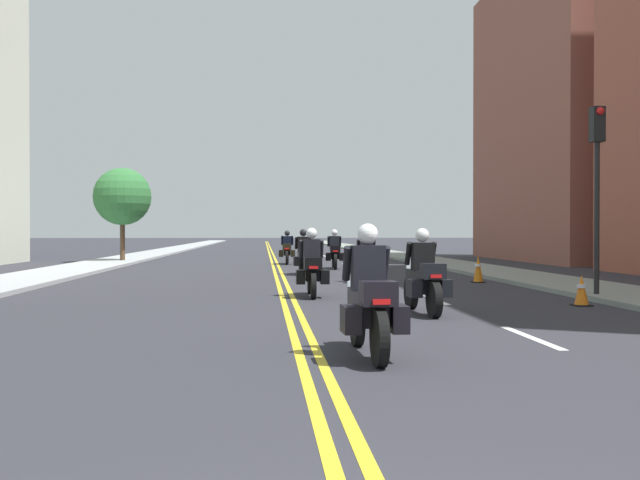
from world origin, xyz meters
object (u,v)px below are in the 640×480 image
Objects in this scene: motorcycle_6 at (287,250)px; traffic_cone_0 at (582,290)px; motorcycle_3 at (367,261)px; traffic_cone_1 at (478,269)px; traffic_light_near at (597,165)px; street_tree_1 at (122,197)px; motorcycle_5 at (335,253)px; motorcycle_1 at (424,279)px; motorcycle_0 at (369,303)px; motorcycle_2 at (312,269)px; motorcycle_4 at (303,257)px.

motorcycle_6 is 20.92m from traffic_cone_0.
traffic_cone_1 is at bearing -2.92° from motorcycle_3.
motorcycle_6 is 0.53× the size of traffic_light_near.
traffic_cone_0 is 0.14× the size of street_tree_1.
motorcycle_5 is at bearing 108.09° from traffic_light_near.
traffic_light_near reaches higher than motorcycle_1.
motorcycle_1 is 21.49m from motorcycle_6.
motorcycle_0 reaches higher than motorcycle_2.
traffic_cone_1 is (5.20, 13.00, -0.26)m from motorcycle_0.
motorcycle_0 reaches higher than traffic_cone_1.
street_tree_1 reaches higher than motorcycle_1.
motorcycle_1 is at bearing 68.11° from motorcycle_0.
motorcycle_0 is 3.48× the size of traffic_cone_0.
motorcycle_1 is 1.00× the size of motorcycle_5.
traffic_light_near is at bearing -55.44° from street_tree_1.
motorcycle_6 is 14.15m from traffic_cone_1.
motorcycle_2 is 0.45× the size of street_tree_1.
traffic_cone_1 is at bearing 101.04° from traffic_light_near.
street_tree_1 reaches higher than traffic_cone_0.
motorcycle_4 is at bearing 93.60° from motorcycle_1.
traffic_light_near is 25.61m from street_tree_1.
traffic_light_near is at bearing -68.11° from motorcycle_6.
motorcycle_0 is at bearing -131.84° from traffic_cone_0.
motorcycle_2 is 1.00× the size of motorcycle_4.
motorcycle_6 is 2.81× the size of traffic_cone_1.
motorcycle_4 is 8.63m from motorcycle_6.
street_tree_1 reaches higher than traffic_light_near.
motorcycle_5 is at bearing 93.82° from motorcycle_3.
traffic_cone_1 is (3.49, 8.31, -0.24)m from motorcycle_1.
traffic_cone_1 is at bearing 90.65° from traffic_cone_0.
motorcycle_2 is 5.25m from motorcycle_3.
traffic_cone_0 is at bearing -124.20° from traffic_light_near.
motorcycle_1 is at bearing -88.34° from motorcycle_3.
motorcycle_3 is 0.48× the size of traffic_light_near.
traffic_cone_0 is at bearing 15.33° from motorcycle_1.
motorcycle_3 is 0.44× the size of street_tree_1.
street_tree_1 is (-9.90, 6.92, 2.60)m from motorcycle_5.
motorcycle_2 is at bearing 112.69° from motorcycle_1.
traffic_cone_0 is at bearing -24.64° from motorcycle_2.
motorcycle_0 reaches higher than traffic_cone_0.
street_tree_1 is (-13.43, 15.48, 2.86)m from traffic_cone_1.
motorcycle_6 is at bearing 105.03° from traffic_cone_0.
traffic_light_near reaches higher than traffic_cone_0.
traffic_cone_1 is at bearing -64.91° from motorcycle_6.
traffic_cone_0 is at bearing -89.35° from traffic_cone_1.
traffic_cone_0 is at bearing -68.50° from motorcycle_4.
motorcycle_0 is 2.75× the size of traffic_cone_1.
motorcycle_4 is (-1.69, 4.14, 0.00)m from motorcycle_3.
traffic_light_near reaches higher than motorcycle_5.
motorcycle_1 is 1.07× the size of motorcycle_2.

